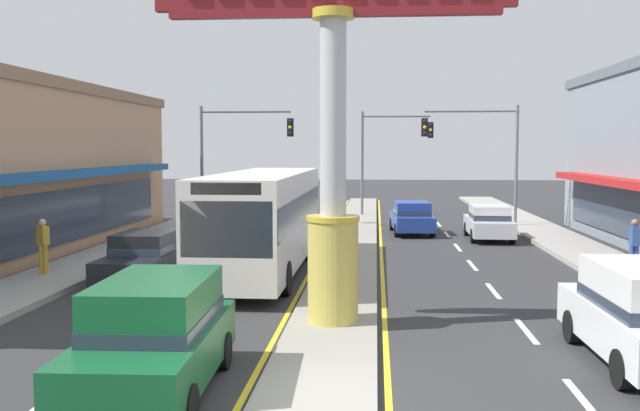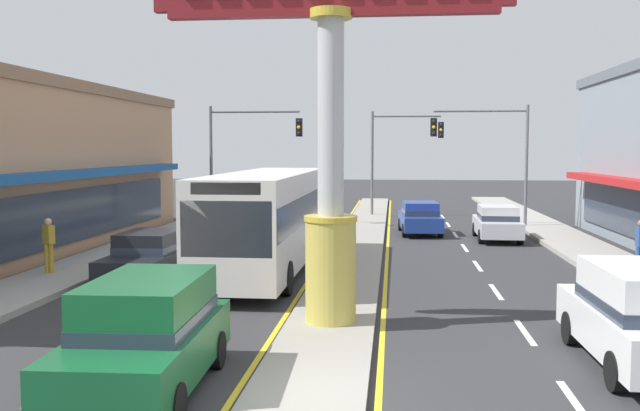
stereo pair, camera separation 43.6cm
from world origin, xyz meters
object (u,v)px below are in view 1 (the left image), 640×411
suv_kerb_right (155,335)px  pedestrian_far_side (634,243)px  traffic_light_left_side (235,144)px  bus_near_right_lane (264,216)px  traffic_light_right_side (481,144)px  sedan_mid_left_lane (489,222)px  traffic_light_median_far (388,146)px  pedestrian_near_kerb (43,243)px  district_sign (333,123)px  sedan_near_left_lane (145,257)px  sedan_far_left_oncoming (412,217)px

suv_kerb_right → pedestrian_far_side: (11.52, 11.03, 0.16)m
traffic_light_left_side → bus_near_right_lane: size_ratio=0.55×
traffic_light_right_side → sedan_mid_left_lane: 5.76m
suv_kerb_right → pedestrian_far_side: 15.95m
traffic_light_median_far → bus_near_right_lane: 19.72m
sedan_mid_left_lane → pedestrian_near_kerb: size_ratio=2.54×
bus_near_right_lane → pedestrian_near_kerb: 6.85m
district_sign → traffic_light_right_side: (6.23, 20.46, -0.35)m
bus_near_right_lane → sedan_near_left_lane: 4.00m
sedan_mid_left_lane → sedan_far_left_oncoming: size_ratio=0.99×
suv_kerb_right → pedestrian_far_side: size_ratio=2.74×
traffic_light_median_far → pedestrian_far_side: size_ratio=3.65×
district_sign → bus_near_right_lane: bearing=111.3°
sedan_far_left_oncoming → pedestrian_near_kerb: (-11.89, -12.67, 0.36)m
traffic_light_median_far → bus_near_right_lane: size_ratio=0.55×
traffic_light_left_side → pedestrian_near_kerb: traffic_light_left_side is taller
traffic_light_right_side → sedan_far_left_oncoming: (-3.58, -2.71, -3.46)m
traffic_light_median_far → sedan_mid_left_lane: size_ratio=1.43×
traffic_light_left_side → pedestrian_near_kerb: (-3.01, -14.96, -3.10)m
district_sign → sedan_mid_left_lane: size_ratio=1.91×
traffic_light_right_side → sedan_mid_left_lane: traffic_light_right_side is taller
pedestrian_far_side → sedan_near_left_lane: bearing=-173.5°
district_sign → pedestrian_far_side: (8.87, 6.50, -3.46)m
suv_kerb_right → sedan_near_left_lane: bearing=109.5°
sedan_near_left_lane → suv_kerb_right: suv_kerb_right is taller
sedan_far_left_oncoming → pedestrian_near_kerb: pedestrian_near_kerb is taller
traffic_light_median_far → sedan_far_left_oncoming: size_ratio=1.41×
sedan_near_left_lane → bus_near_right_lane: bearing=31.2°
traffic_light_median_far → sedan_near_left_lane: 22.69m
suv_kerb_right → sedan_mid_left_lane: bearing=67.1°
sedan_near_left_lane → sedan_mid_left_lane: 16.24m
pedestrian_near_kerb → traffic_light_right_side: bearing=44.8°
sedan_mid_left_lane → pedestrian_far_side: size_ratio=2.55×
bus_near_right_lane → sedan_near_left_lane: size_ratio=2.60×
traffic_light_median_far → pedestrian_far_side: (7.24, -19.41, -3.05)m
bus_near_right_lane → sedan_near_left_lane: bus_near_right_lane is taller
traffic_light_left_side → pedestrian_near_kerb: bearing=-101.4°
traffic_light_right_side → sedan_near_left_lane: size_ratio=1.44×
traffic_light_left_side → traffic_light_median_far: (7.87, 5.87, -0.05)m
traffic_light_left_side → sedan_mid_left_lane: 13.34m
traffic_light_right_side → district_sign: bearing=-106.9°
traffic_light_right_side → pedestrian_near_kerb: 22.03m
suv_kerb_right → pedestrian_far_side: bearing=43.7°
sedan_near_left_lane → pedestrian_near_kerb: (-3.29, 0.28, 0.36)m
district_sign → pedestrian_near_kerb: bearing=151.1°
traffic_light_left_side → suv_kerb_right: (3.58, -24.57, -3.26)m
bus_near_right_lane → suv_kerb_right: bus_near_right_lane is taller
district_sign → sedan_near_left_lane: (-5.95, 4.81, -3.81)m
traffic_light_right_side → bus_near_right_lane: bearing=-123.0°
bus_near_right_lane → sedan_far_left_oncoming: bearing=64.2°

